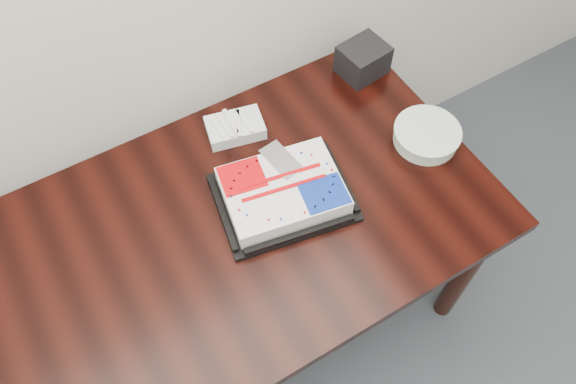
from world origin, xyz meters
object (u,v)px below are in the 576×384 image
cake_tray (283,192)px  napkin_box (363,60)px  table (199,258)px  plate_stack (426,135)px

cake_tray → napkin_box: size_ratio=2.89×
napkin_box → cake_tray: bearing=-148.0°
table → cake_tray: 0.32m
table → plate_stack: size_ratio=8.41×
table → cake_tray: bearing=1.3°
table → plate_stack: 0.81m
cake_tray → plate_stack: size_ratio=2.06×
table → napkin_box: (0.80, 0.32, 0.14)m
cake_tray → plate_stack: 0.51m
napkin_box → plate_stack: bearing=-90.0°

